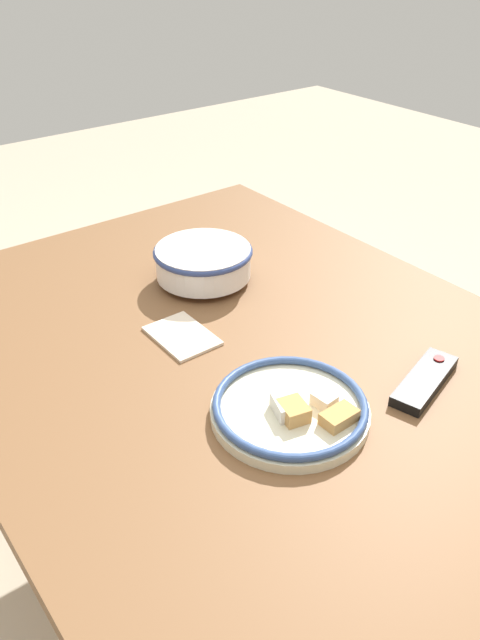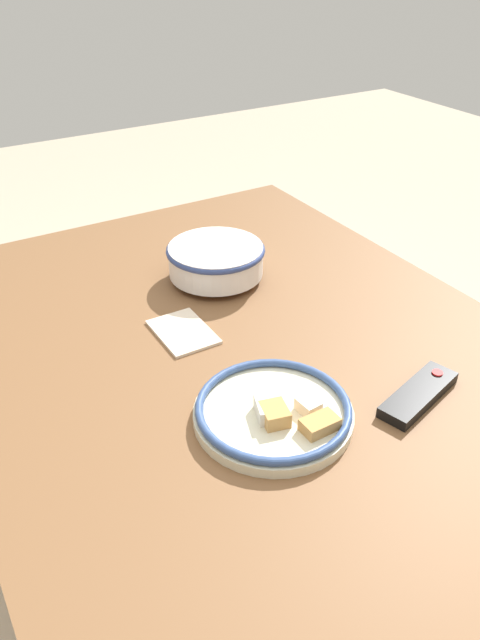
# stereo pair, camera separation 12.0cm
# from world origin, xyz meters

# --- Properties ---
(ground_plane) EXTENTS (8.00, 8.00, 0.00)m
(ground_plane) POSITION_xyz_m (0.00, 0.00, 0.00)
(ground_plane) COLOR #B7A88E
(dining_table) EXTENTS (1.49, 1.04, 0.73)m
(dining_table) POSITION_xyz_m (0.00, 0.00, 0.66)
(dining_table) COLOR brown
(dining_table) RESTS_ON ground_plane
(noodle_bowl) EXTENTS (0.22, 0.22, 0.08)m
(noodle_bowl) POSITION_xyz_m (-0.31, 0.08, 0.78)
(noodle_bowl) COLOR silver
(noodle_bowl) RESTS_ON dining_table
(food_plate) EXTENTS (0.26, 0.26, 0.04)m
(food_plate) POSITION_xyz_m (0.16, -0.06, 0.74)
(food_plate) COLOR beige
(food_plate) RESTS_ON dining_table
(tv_remote) EXTENTS (0.10, 0.19, 0.02)m
(tv_remote) POSITION_xyz_m (0.24, 0.18, 0.74)
(tv_remote) COLOR black
(tv_remote) RESTS_ON dining_table
(folded_napkin) EXTENTS (0.14, 0.10, 0.01)m
(folded_napkin) POSITION_xyz_m (-0.15, -0.08, 0.73)
(folded_napkin) COLOR beige
(folded_napkin) RESTS_ON dining_table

